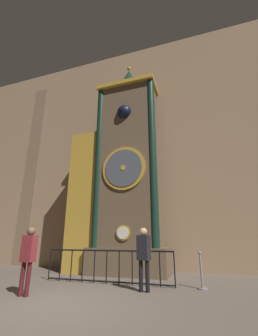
{
  "coord_description": "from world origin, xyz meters",
  "views": [
    {
      "loc": [
        3.21,
        -4.46,
        1.3
      ],
      "look_at": [
        0.17,
        4.73,
        4.42
      ],
      "focal_mm": 24.0,
      "sensor_mm": 36.0,
      "label": 1
    }
  ],
  "objects_px": {
    "visitor_near": "(28,253)",
    "stanchion_post": "(202,277)",
    "clock_tower": "(120,175)",
    "visitor_far": "(144,252)"
  },
  "relations": [
    {
      "from": "clock_tower",
      "to": "visitor_near",
      "type": "bearing_deg",
      "value": -101.92
    },
    {
      "from": "clock_tower",
      "to": "visitor_far",
      "type": "bearing_deg",
      "value": -56.99
    },
    {
      "from": "visitor_near",
      "to": "stanchion_post",
      "type": "height_order",
      "value": "visitor_near"
    },
    {
      "from": "clock_tower",
      "to": "stanchion_post",
      "type": "height_order",
      "value": "clock_tower"
    },
    {
      "from": "stanchion_post",
      "to": "visitor_near",
      "type": "bearing_deg",
      "value": -151.44
    },
    {
      "from": "visitor_near",
      "to": "stanchion_post",
      "type": "relative_size",
      "value": 1.63
    },
    {
      "from": "clock_tower",
      "to": "stanchion_post",
      "type": "distance_m",
      "value": 5.36
    },
    {
      "from": "clock_tower",
      "to": "visitor_near",
      "type": "relative_size",
      "value": 6.17
    },
    {
      "from": "clock_tower",
      "to": "visitor_near",
      "type": "height_order",
      "value": "clock_tower"
    },
    {
      "from": "clock_tower",
      "to": "visitor_near",
      "type": "xyz_separation_m",
      "value": [
        -0.88,
        -4.16,
        -3.16
      ]
    }
  ]
}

